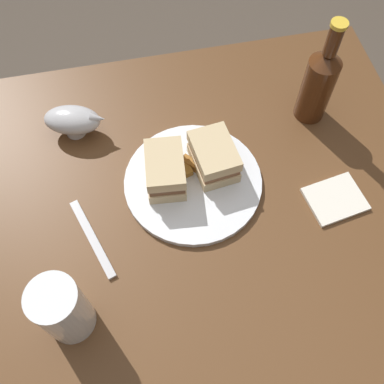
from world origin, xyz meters
The scene contains 15 objects.
ground_plane centered at (0.00, 0.00, 0.00)m, with size 6.00×6.00×0.00m, color #4C4238.
dining_table centered at (0.00, 0.00, 0.37)m, with size 1.02×0.88×0.74m, color brown.
plate centered at (0.02, 0.07, 0.75)m, with size 0.28×0.28×0.01m, color white.
sandwich_half_left centered at (0.07, 0.10, 0.79)m, with size 0.09×0.12×0.07m.
sandwich_half_right centered at (-0.03, 0.08, 0.79)m, with size 0.08×0.12×0.07m.
potato_wedge_front centered at (0.02, 0.11, 0.76)m, with size 0.05×0.02×0.01m, color #B77F33.
potato_wedge_middle centered at (0.01, 0.10, 0.76)m, with size 0.05×0.02×0.02m, color #B77F33.
potato_wedge_back centered at (0.02, 0.10, 0.77)m, with size 0.04×0.02×0.02m, color #AD702D.
potato_wedge_left_edge centered at (-0.03, 0.13, 0.77)m, with size 0.05×0.02×0.02m, color #B77F33.
potato_wedge_right_edge centered at (-0.02, 0.10, 0.77)m, with size 0.04×0.02×0.02m, color gold.
pint_glass centered at (-0.24, -0.16, 0.81)m, with size 0.08×0.08×0.15m.
gravy_boat centered at (-0.20, 0.25, 0.79)m, with size 0.14×0.10×0.07m.
cider_bottle centered at (0.31, 0.20, 0.84)m, with size 0.07×0.07×0.25m.
napkin centered at (0.29, -0.02, 0.75)m, with size 0.11×0.09×0.01m, color silver.
fork centered at (-0.19, -0.01, 0.75)m, with size 0.18×0.02×0.01m, color silver.
Camera 1 is at (-0.08, -0.38, 1.54)m, focal length 42.05 mm.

